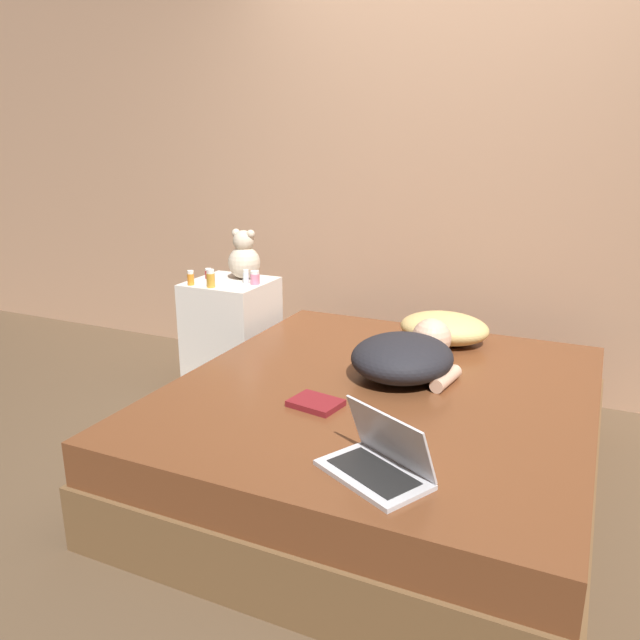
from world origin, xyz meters
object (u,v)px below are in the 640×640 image
at_px(person_lying, 407,355).
at_px(teddy_bear, 244,257).
at_px(laptop, 379,461).
at_px(bottle_clear, 246,277).
at_px(bottle_amber, 211,279).
at_px(bottle_pink, 255,278).
at_px(book, 316,403).
at_px(pillow, 444,328).
at_px(bottle_orange, 191,278).
at_px(bottle_red, 208,274).

bearing_deg(person_lying, teddy_bear, 163.40).
xyz_separation_m(laptop, bottle_clear, (-1.26, 1.28, 0.21)).
xyz_separation_m(teddy_bear, bottle_amber, (-0.05, -0.27, -0.08)).
relative_size(laptop, teddy_bear, 1.41).
height_order(bottle_pink, bottle_clear, bottle_clear).
height_order(person_lying, bottle_amber, bottle_amber).
relative_size(person_lying, bottle_clear, 8.62).
distance_m(laptop, book, 0.55).
bearing_deg(book, pillow, 74.95).
xyz_separation_m(laptop, bottle_amber, (-1.38, 1.12, 0.22)).
bearing_deg(bottle_orange, bottle_clear, 32.32).
xyz_separation_m(person_lying, laptop, (0.17, -0.86, -0.05)).
xyz_separation_m(bottle_orange, bottle_amber, (0.13, 0.00, 0.01)).
bearing_deg(bottle_pink, bottle_orange, -152.62).
height_order(bottle_orange, book, bottle_orange).
height_order(laptop, teddy_bear, teddy_bear).
bearing_deg(bottle_orange, teddy_bear, 55.04).
relative_size(bottle_red, book, 0.28).
relative_size(pillow, person_lying, 0.67).
bearing_deg(bottle_red, bottle_clear, -3.05).
xyz_separation_m(teddy_bear, bottle_clear, (0.07, -0.10, -0.09)).
xyz_separation_m(bottle_clear, bottle_amber, (-0.13, -0.16, 0.01)).
relative_size(teddy_bear, bottle_amber, 2.87).
xyz_separation_m(bottle_red, bottle_amber, (0.14, -0.18, 0.02)).
distance_m(pillow, bottle_pink, 1.08).
bearing_deg(teddy_bear, book, -47.25).
bearing_deg(laptop, bottle_amber, 168.93).
bearing_deg(bottle_clear, bottle_amber, -127.65).
bearing_deg(bottle_clear, bottle_red, 176.95).
xyz_separation_m(pillow, bottle_red, (-1.38, -0.07, 0.17)).
bearing_deg(bottle_red, person_lying, -18.20).
xyz_separation_m(teddy_bear, bottle_pink, (0.13, -0.10, -0.09)).
bearing_deg(bottle_clear, bottle_orange, -147.68).
bearing_deg(bottle_red, teddy_bear, 24.95).
relative_size(teddy_bear, bottle_red, 4.72).
bearing_deg(pillow, bottle_orange, -169.94).
xyz_separation_m(teddy_bear, bottle_red, (-0.19, -0.09, -0.10)).
bearing_deg(bottle_orange, bottle_pink, 27.38).
relative_size(laptop, bottle_clear, 5.15).
height_order(teddy_bear, book, teddy_bear).
distance_m(bottle_amber, book, 1.25).
height_order(bottle_pink, book, bottle_pink).
xyz_separation_m(person_lying, bottle_clear, (-1.08, 0.43, 0.16)).
bearing_deg(bottle_orange, bottle_red, 91.60).
bearing_deg(bottle_clear, teddy_bear, 124.99).
relative_size(pillow, bottle_amber, 4.51).
xyz_separation_m(bottle_pink, book, (0.80, -0.90, -0.24)).
height_order(teddy_bear, bottle_amber, teddy_bear).
xyz_separation_m(laptop, bottle_red, (-1.52, 1.30, 0.20)).
relative_size(laptop, bottle_orange, 4.92).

